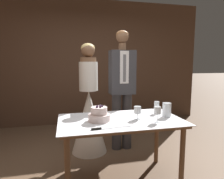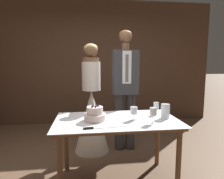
{
  "view_description": "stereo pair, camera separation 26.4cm",
  "coord_description": "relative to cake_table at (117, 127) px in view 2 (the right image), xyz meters",
  "views": [
    {
      "loc": [
        -0.46,
        -2.21,
        1.39
      ],
      "look_at": [
        0.14,
        0.34,
        1.03
      ],
      "focal_mm": 32.0,
      "sensor_mm": 36.0,
      "label": 1
    },
    {
      "loc": [
        -0.2,
        -2.26,
        1.39
      ],
      "look_at": [
        0.14,
        0.34,
        1.03
      ],
      "focal_mm": 32.0,
      "sensor_mm": 36.0,
      "label": 2
    }
  ],
  "objects": [
    {
      "name": "cake_table",
      "position": [
        0.0,
        0.0,
        0.0
      ],
      "size": [
        1.39,
        0.8,
        0.75
      ],
      "color": "brown",
      "rests_on": "ground_plane"
    },
    {
      "name": "cake_knife",
      "position": [
        -0.24,
        -0.28,
        0.09
      ],
      "size": [
        0.43,
        0.06,
        0.02
      ],
      "rotation": [
        0.0,
        0.0,
        0.1
      ],
      "color": "silver",
      "rests_on": "cake_table"
    },
    {
      "name": "ground_plane",
      "position": [
        -0.14,
        0.09,
        -0.66
      ],
      "size": [
        40.0,
        40.0,
        0.0
      ],
      "primitive_type": "plane",
      "color": "brown"
    },
    {
      "name": "wine_glass_middle",
      "position": [
        0.19,
        -0.04,
        0.19
      ],
      "size": [
        0.08,
        0.08,
        0.15
      ],
      "color": "silver",
      "rests_on": "cake_table"
    },
    {
      "name": "wall_back",
      "position": [
        -0.14,
        2.46,
        0.72
      ],
      "size": [
        5.44,
        0.12,
        2.76
      ],
      "primitive_type": "cube",
      "color": "#513828",
      "rests_on": "ground_plane"
    },
    {
      "name": "tiered_cake",
      "position": [
        -0.25,
        -0.01,
        0.15
      ],
      "size": [
        0.24,
        0.24,
        0.18
      ],
      "color": "beige",
      "rests_on": "cake_table"
    },
    {
      "name": "bride",
      "position": [
        -0.26,
        0.87,
        -0.05
      ],
      "size": [
        0.54,
        0.54,
        1.67
      ],
      "color": "white",
      "rests_on": "ground_plane"
    },
    {
      "name": "wine_glass_near",
      "position": [
        0.52,
        0.16,
        0.19
      ],
      "size": [
        0.06,
        0.06,
        0.15
      ],
      "color": "silver",
      "rests_on": "cake_table"
    },
    {
      "name": "wine_glass_far",
      "position": [
        0.36,
        -0.19,
        0.21
      ],
      "size": [
        0.08,
        0.08,
        0.17
      ],
      "color": "silver",
      "rests_on": "cake_table"
    },
    {
      "name": "groom",
      "position": [
        0.26,
        0.87,
        0.36
      ],
      "size": [
        0.38,
        0.25,
        1.87
      ],
      "color": "#38383D",
      "rests_on": "ground_plane"
    },
    {
      "name": "hurricane_candle",
      "position": [
        0.56,
        -0.01,
        0.17
      ],
      "size": [
        0.1,
        0.1,
        0.17
      ],
      "color": "silver",
      "rests_on": "cake_table"
    }
  ]
}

